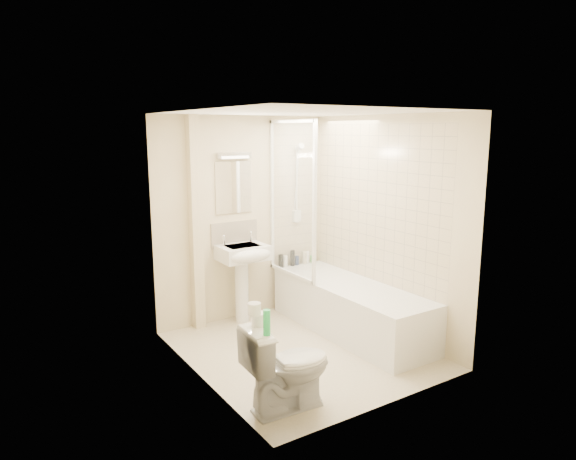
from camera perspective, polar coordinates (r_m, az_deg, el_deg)
floor at (r=5.43m, az=1.51°, el=-13.25°), size 2.50×2.50×0.00m
wall_back at (r=6.11m, az=-5.07°, el=1.26°), size 2.20×0.02×2.40m
wall_left at (r=4.54m, az=-9.95°, el=-2.29°), size 0.02×2.50×2.40m
wall_right at (r=5.74m, az=10.67°, el=0.48°), size 0.02×2.50×2.40m
ceiling at (r=4.95m, az=1.66°, el=12.96°), size 2.20×2.50×0.02m
tile_back at (r=6.45m, az=0.85°, el=3.83°), size 0.70×0.01×1.75m
tile_right at (r=5.79m, az=9.79°, el=2.85°), size 0.01×2.10×1.75m
pipe_boxing at (r=5.80m, az=-10.22°, el=0.59°), size 0.12×0.12×2.40m
splashback at (r=6.08m, az=-5.97°, el=-0.44°), size 0.60×0.02×0.30m
mirror at (r=5.99m, az=-6.06°, el=4.72°), size 0.46×0.01×0.60m
strip_light at (r=5.94m, az=-6.03°, el=8.25°), size 0.42×0.07×0.07m
bathtub at (r=5.84m, az=6.95°, el=-8.49°), size 0.70×2.10×0.55m
shower_screen at (r=5.89m, az=0.40°, el=3.39°), size 0.04×0.92×1.80m
shower_fixture at (r=6.39m, az=1.07°, el=4.86°), size 0.10×0.16×0.99m
pedestal_sink at (r=5.95m, az=-4.92°, el=-3.52°), size 0.55×0.50×1.06m
bottle_black_a at (r=6.39m, az=-0.79°, el=-3.47°), size 0.06×0.06×0.17m
bottle_white_a at (r=6.42m, az=-0.31°, el=-3.49°), size 0.06×0.06×0.14m
bottle_black_b at (r=6.47m, az=0.50°, el=-3.13°), size 0.06×0.06×0.20m
bottle_blue at (r=6.52m, az=0.99°, el=-3.40°), size 0.05×0.05×0.12m
bottle_cream at (r=6.58m, az=1.84°, el=-3.09°), size 0.06×0.06×0.16m
bottle_white_b at (r=6.60m, az=2.14°, el=-3.05°), size 0.05×0.05×0.15m
bottle_green at (r=6.66m, az=2.73°, el=-3.22°), size 0.06×0.06×0.09m
toilet at (r=4.27m, az=-0.03°, el=-14.88°), size 0.50×0.77×0.73m
toilet_roll_lower at (r=4.08m, az=-3.26°, el=-9.85°), size 0.12×0.12×0.10m
toilet_roll_upper at (r=4.00m, az=-3.77°, el=-8.75°), size 0.10×0.10×0.10m
green_bottle at (r=3.87m, az=-2.38°, el=-10.23°), size 0.05×0.05×0.20m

